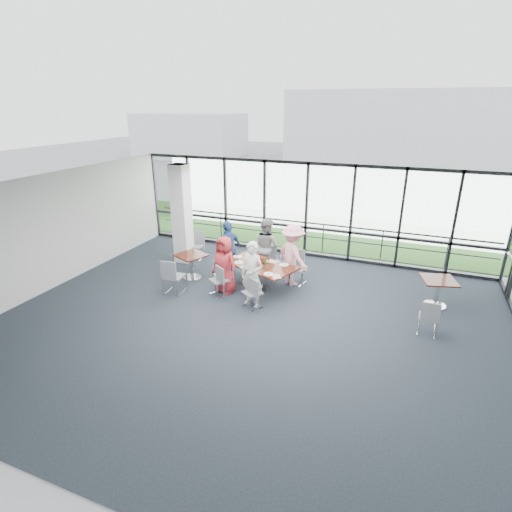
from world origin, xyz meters
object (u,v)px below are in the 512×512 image
at_px(main_table, 260,268).
at_px(chair_spare_r, 429,317).
at_px(chair_main_fl, 272,261).
at_px(diner_end, 229,249).
at_px(diner_near_left, 225,265).
at_px(diner_far_right, 293,255).
at_px(side_table_left, 191,259).
at_px(chair_spare_la, 174,276).
at_px(chair_spare_lb, 196,246).
at_px(chair_main_nr, 252,293).
at_px(chair_main_fr, 297,268).
at_px(structural_column, 182,214).
at_px(chair_main_nl, 219,280).
at_px(chair_main_end, 224,260).
at_px(diner_far_left, 266,247).
at_px(diner_near_right, 252,274).
at_px(side_table_right, 438,284).

relative_size(main_table, chair_spare_r, 2.69).
xyz_separation_m(chair_main_fl, chair_spare_r, (4.45, -1.91, 0.00)).
bearing_deg(diner_end, diner_near_left, 33.59).
bearing_deg(diner_far_right, side_table_left, 49.08).
bearing_deg(chair_spare_la, chair_spare_lb, 100.10).
bearing_deg(chair_spare_lb, chair_main_fl, 169.77).
bearing_deg(chair_main_nr, chair_main_fr, 105.05).
bearing_deg(side_table_left, diner_far_right, 13.19).
xyz_separation_m(structural_column, diner_end, (1.93, -0.60, -0.73)).
height_order(chair_main_nl, chair_main_nr, chair_main_nl).
relative_size(chair_main_end, chair_spare_r, 1.11).
height_order(diner_far_right, diner_end, diner_far_right).
bearing_deg(diner_far_left, diner_near_left, 93.93).
height_order(chair_main_nl, chair_main_fl, chair_main_nl).
height_order(side_table_left, diner_near_right, diner_near_right).
distance_m(diner_far_left, chair_main_end, 1.37).
relative_size(chair_main_fr, chair_main_end, 1.03).
bearing_deg(diner_far_left, chair_spare_r, -176.91).
relative_size(diner_near_left, chair_spare_lb, 1.80).
xyz_separation_m(diner_far_left, diner_far_right, (0.96, -0.43, 0.02)).
xyz_separation_m(chair_main_end, chair_spare_r, (5.81, -1.34, -0.05)).
distance_m(structural_column, diner_end, 2.15).
bearing_deg(chair_spare_r, chair_main_fr, 159.27).
distance_m(diner_end, chair_spare_lb, 1.91).
bearing_deg(main_table, diner_far_left, 122.04).
bearing_deg(chair_main_nl, diner_end, 137.42).
height_order(chair_main_nr, chair_main_fr, chair_main_fr).
relative_size(diner_end, chair_spare_lb, 1.92).
bearing_deg(chair_main_end, chair_spare_la, -13.15).
relative_size(main_table, diner_end, 1.32).
relative_size(diner_far_left, chair_spare_r, 2.09).
bearing_deg(chair_spare_r, diner_near_right, -175.16).
bearing_deg(chair_main_nr, diner_far_right, 107.53).
bearing_deg(chair_main_nl, diner_far_right, 74.65).
relative_size(diner_near_right, chair_spare_la, 1.77).
bearing_deg(structural_column, side_table_right, -2.66).
relative_size(side_table_right, chair_spare_r, 1.15).
xyz_separation_m(diner_end, chair_main_fl, (1.16, 0.61, -0.45)).
distance_m(side_table_right, diner_near_left, 5.60).
relative_size(diner_near_right, chair_spare_lb, 1.92).
height_order(main_table, diner_far_left, diner_far_left).
relative_size(side_table_right, diner_far_left, 0.55).
distance_m(main_table, diner_near_right, 1.03).
height_order(chair_main_nr, chair_spare_la, chair_spare_la).
bearing_deg(diner_far_right, chair_spare_lb, 24.30).
bearing_deg(structural_column, diner_far_left, -0.49).
relative_size(main_table, chair_spare_lb, 2.53).
bearing_deg(chair_main_fl, diner_far_left, 36.31).
relative_size(side_table_left, side_table_right, 1.06).
distance_m(side_table_right, diner_end, 5.83).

